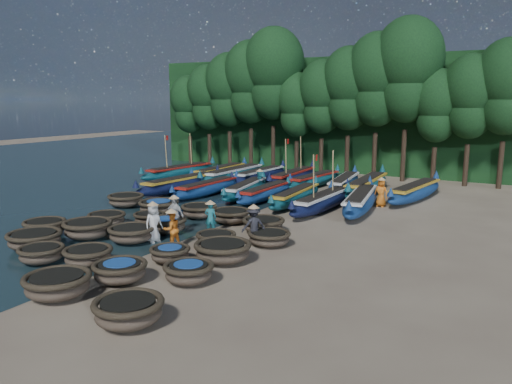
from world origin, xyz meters
The scene contains 60 objects.
ground centered at (0.00, 0.00, 0.00)m, with size 120.00×120.00×0.00m, color gray.
foliage_wall centered at (0.00, 23.50, 5.00)m, with size 40.00×3.00×10.00m, color black.
coracle_3 centered at (0.52, -9.34, 0.45)m, with size 2.58×2.58×0.79m.
coracle_4 centered at (4.00, -9.75, 0.45)m, with size 2.07×2.07×0.79m.
coracle_5 centered at (-4.80, -6.19, 0.44)m, with size 2.78×2.78×0.76m.
coracle_6 centered at (-2.93, -7.29, 0.39)m, with size 2.10×2.10×0.68m.
coracle_7 centered at (-0.98, -6.70, 0.43)m, with size 2.27×2.27×0.76m.
coracle_8 centered at (1.28, -7.31, 0.42)m, with size 1.96×1.96×0.72m.
coracle_9 centered at (3.48, -6.22, 0.42)m, with size 1.81×1.81×0.72m.
coracle_10 centered at (-6.31, -4.50, 0.43)m, with size 2.13×2.13×0.74m.
coracle_11 centered at (-4.08, -3.89, 0.48)m, with size 2.44×2.44×0.85m.
coracle_12 centered at (-1.84, -3.40, 0.43)m, with size 2.11×2.11×0.75m.
coracle_13 centered at (1.47, -4.77, 0.37)m, with size 1.63×1.63×0.64m.
coracle_14 centered at (3.25, -3.68, 0.46)m, with size 2.31×2.31×0.81m.
coracle_15 centered at (-5.12, -1.72, 0.38)m, with size 2.36×2.36×0.66m.
coracle_16 centered at (-3.27, -0.57, 0.38)m, with size 1.86×1.86×0.66m.
coracle_17 centered at (-1.51, -1.33, 0.43)m, with size 2.32×2.32×0.73m.
coracle_18 centered at (1.84, -2.06, 0.36)m, with size 2.11×2.11×0.63m.
coracle_19 centered at (3.80, -0.77, 0.36)m, with size 2.28×2.28×0.64m.
coracle_20 centered at (-7.54, 2.19, 0.42)m, with size 2.49×2.49×0.74m.
coracle_21 centered at (-4.48, 1.59, 0.45)m, with size 2.42×2.42×0.78m.
coracle_22 centered at (-1.96, 1.95, 0.42)m, with size 1.99×1.99×0.73m.
coracle_23 centered at (0.14, 1.86, 0.41)m, with size 2.40×2.40×0.72m.
coracle_24 centered at (2.58, 0.93, 0.42)m, with size 2.38×2.38×0.74m.
long_boat_2 centered at (-7.67, 7.70, 0.58)m, with size 2.27×8.58×1.52m.
long_boat_3 centered at (-5.37, 7.64, 0.51)m, with size 1.55×7.58×1.33m.
long_boat_4 centered at (-2.90, 8.51, 0.51)m, with size 2.53×7.50×1.34m.
long_boat_5 centered at (-1.14, 8.20, 0.50)m, with size 1.29×7.41×1.30m.
long_boat_6 centered at (1.08, 7.85, 0.51)m, with size 1.70×7.63×1.34m.
long_boat_7 centered at (3.18, 7.01, 0.54)m, with size 1.76×8.05×3.42m.
long_boat_8 centered at (5.11, 8.07, 0.58)m, with size 2.84×8.49×1.51m.
long_boat_9 centered at (-11.51, 12.52, 0.57)m, with size 2.52×8.43×3.61m.
long_boat_10 centered at (-8.50, 13.96, 0.55)m, with size 1.47×8.20×1.44m.
long_boat_11 centered at (-6.66, 13.08, 0.60)m, with size 1.90×8.97×1.58m.
long_boat_12 centered at (-4.96, 14.15, 0.54)m, with size 1.73×8.02×1.41m.
long_boat_13 centered at (-2.21, 14.44, 0.57)m, with size 1.65×8.42×3.58m.
long_boat_14 centered at (-0.33, 14.19, 0.51)m, with size 2.23×7.62×1.35m.
long_boat_15 centered at (2.05, 13.93, 0.53)m, with size 2.33×7.87×1.40m.
long_boat_16 centered at (3.93, 13.19, 0.61)m, with size 1.92×9.16×1.61m.
long_boat_17 centered at (7.21, 12.81, 0.57)m, with size 2.63×8.44×1.50m.
fisherman_0 centered at (-1.02, -2.84, 0.94)m, with size 0.75×0.98×1.99m.
fisherman_1 centered at (0.39, -0.37, 0.89)m, with size 0.66×0.57×1.74m.
fisherman_2 centered at (0.23, -3.09, 0.87)m, with size 0.89×0.98×1.84m.
fisherman_3 centered at (3.05, -0.85, 0.89)m, with size 1.20×1.25×1.91m.
fisherman_4 centered at (-1.20, -1.11, 0.94)m, with size 1.05×0.52×1.97m.
fisherman_5 centered at (-2.92, 10.52, 0.80)m, with size 0.78×1.47×1.71m.
fisherman_6 centered at (5.84, 9.73, 0.91)m, with size 0.86×0.59×1.90m.
tree_0 centered at (-16.00, 20.00, 5.97)m, with size 3.68×3.68×8.68m.
tree_1 centered at (-13.70, 20.00, 6.65)m, with size 4.09×4.09×9.65m.
tree_2 centered at (-11.40, 20.00, 7.32)m, with size 4.51×4.51×10.63m.
tree_3 centered at (-9.10, 20.00, 8.00)m, with size 4.92×4.92×11.60m.
tree_4 centered at (-6.80, 20.00, 8.67)m, with size 5.34×5.34×12.58m.
tree_5 centered at (-4.50, 20.00, 5.97)m, with size 3.68×3.68×8.68m.
tree_6 centered at (-2.20, 20.00, 6.65)m, with size 4.09×4.09×9.65m.
tree_7 centered at (0.10, 20.00, 7.32)m, with size 4.51×4.51×10.63m.
tree_8 centered at (2.40, 20.00, 8.00)m, with size 4.92×4.92×11.60m.
tree_9 centered at (4.70, 20.00, 8.67)m, with size 5.34×5.34×12.58m.
tree_10 centered at (7.00, 20.00, 5.97)m, with size 3.68×3.68×8.68m.
tree_11 centered at (9.30, 20.00, 6.65)m, with size 4.09×4.09×9.65m.
tree_12 centered at (11.60, 20.00, 7.32)m, with size 4.51×4.51×10.63m.
Camera 1 is at (13.72, -19.59, 6.37)m, focal length 35.00 mm.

